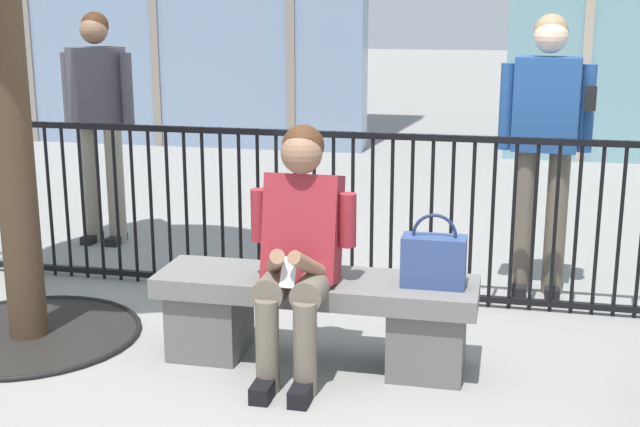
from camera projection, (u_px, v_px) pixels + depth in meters
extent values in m
plane|color=gray|center=(316.00, 361.00, 4.35)|extent=(60.00, 60.00, 0.00)
cube|color=slate|center=(316.00, 286.00, 4.25)|extent=(1.60, 0.44, 0.10)
cube|color=#605E5B|center=(210.00, 320.00, 4.42)|extent=(0.36, 0.37, 0.35)
cube|color=#605E5B|center=(427.00, 338.00, 4.18)|extent=(0.36, 0.37, 0.35)
cylinder|color=#6B6051|center=(278.00, 282.00, 4.09)|extent=(0.15, 0.40, 0.15)
cylinder|color=#6B6051|center=(267.00, 346.00, 3.96)|extent=(0.11, 0.11, 0.45)
cube|color=black|center=(264.00, 388.00, 3.95)|extent=(0.09, 0.22, 0.08)
cylinder|color=#6B6051|center=(315.00, 285.00, 4.05)|extent=(0.15, 0.40, 0.15)
cylinder|color=#6B6051|center=(305.00, 349.00, 3.92)|extent=(0.11, 0.11, 0.45)
cube|color=black|center=(302.00, 392.00, 3.91)|extent=(0.09, 0.22, 0.08)
cube|color=maroon|center=(303.00, 228.00, 4.15)|extent=(0.36, 0.30, 0.55)
cylinder|color=maroon|center=(259.00, 215.00, 4.18)|extent=(0.08, 0.08, 0.26)
cylinder|color=#8E664C|center=(275.00, 263.00, 3.99)|extent=(0.16, 0.28, 0.20)
cylinder|color=maroon|center=(348.00, 220.00, 4.09)|extent=(0.08, 0.08, 0.26)
cylinder|color=#8E664C|center=(309.00, 266.00, 3.95)|extent=(0.16, 0.28, 0.20)
cube|color=silver|center=(289.00, 272.00, 3.92)|extent=(0.07, 0.10, 0.13)
sphere|color=#8E664C|center=(302.00, 153.00, 4.04)|extent=(0.20, 0.20, 0.20)
sphere|color=#472816|center=(303.00, 146.00, 4.06)|extent=(0.20, 0.20, 0.20)
cube|color=#33477F|center=(434.00, 261.00, 4.08)|extent=(0.30, 0.15, 0.25)
torus|color=#1E2A4C|center=(434.00, 235.00, 4.05)|extent=(0.21, 0.02, 0.21)
cylinder|color=#6B6051|center=(523.00, 221.00, 5.31)|extent=(0.13, 0.13, 0.90)
cube|color=black|center=(519.00, 288.00, 5.38)|extent=(0.09, 0.22, 0.06)
cylinder|color=#6B6051|center=(556.00, 223.00, 5.27)|extent=(0.13, 0.13, 0.90)
cube|color=black|center=(552.00, 290.00, 5.33)|extent=(0.09, 0.22, 0.06)
cube|color=#234C8C|center=(547.00, 104.00, 5.12)|extent=(0.40, 0.25, 0.56)
cylinder|color=#234C8C|center=(506.00, 107.00, 5.17)|extent=(0.08, 0.08, 0.52)
cylinder|color=#234C8C|center=(587.00, 109.00, 5.07)|extent=(0.08, 0.08, 0.52)
sphere|color=beige|center=(551.00, 36.00, 5.02)|extent=(0.20, 0.20, 0.20)
sphere|color=#997F59|center=(551.00, 31.00, 5.03)|extent=(0.20, 0.20, 0.20)
cube|color=black|center=(590.00, 99.00, 4.96)|extent=(0.07, 0.01, 0.14)
cylinder|color=gray|center=(91.00, 183.00, 6.44)|extent=(0.13, 0.13, 0.90)
cube|color=black|center=(92.00, 238.00, 6.51)|extent=(0.09, 0.22, 0.06)
cylinder|color=gray|center=(116.00, 184.00, 6.40)|extent=(0.13, 0.13, 0.90)
cube|color=black|center=(116.00, 240.00, 6.46)|extent=(0.09, 0.22, 0.06)
cube|color=#4C4751|center=(97.00, 86.00, 6.25)|extent=(0.42, 0.43, 0.56)
cylinder|color=#4C4751|center=(68.00, 88.00, 6.30)|extent=(0.08, 0.08, 0.52)
cylinder|color=#4C4751|center=(127.00, 89.00, 6.20)|extent=(0.08, 0.08, 0.52)
sphere|color=#8E664C|center=(94.00, 30.00, 6.15)|extent=(0.20, 0.20, 0.20)
sphere|color=#472816|center=(95.00, 26.00, 6.16)|extent=(0.20, 0.20, 0.20)
cylinder|color=black|center=(1.00, 197.00, 5.67)|extent=(0.02, 0.02, 1.03)
cylinder|color=black|center=(17.00, 198.00, 5.65)|extent=(0.02, 0.02, 1.03)
cylinder|color=black|center=(33.00, 199.00, 5.62)|extent=(0.02, 0.02, 1.03)
cylinder|color=black|center=(50.00, 200.00, 5.60)|extent=(0.02, 0.02, 1.03)
cylinder|color=black|center=(66.00, 201.00, 5.57)|extent=(0.02, 0.02, 1.03)
cylinder|color=black|center=(83.00, 202.00, 5.55)|extent=(0.02, 0.02, 1.03)
cylinder|color=black|center=(100.00, 203.00, 5.52)|extent=(0.02, 0.02, 1.03)
cylinder|color=black|center=(117.00, 204.00, 5.50)|extent=(0.02, 0.02, 1.03)
cylinder|color=black|center=(134.00, 204.00, 5.47)|extent=(0.02, 0.02, 1.03)
cylinder|color=black|center=(151.00, 205.00, 5.45)|extent=(0.02, 0.02, 1.03)
cylinder|color=black|center=(169.00, 206.00, 5.42)|extent=(0.02, 0.02, 1.03)
cylinder|color=black|center=(186.00, 207.00, 5.40)|extent=(0.02, 0.02, 1.03)
cylinder|color=black|center=(204.00, 208.00, 5.37)|extent=(0.02, 0.02, 1.03)
cylinder|color=black|center=(222.00, 209.00, 5.35)|extent=(0.02, 0.02, 1.03)
cylinder|color=black|center=(240.00, 210.00, 5.32)|extent=(0.02, 0.02, 1.03)
cylinder|color=black|center=(258.00, 211.00, 5.30)|extent=(0.02, 0.02, 1.03)
cylinder|color=black|center=(277.00, 212.00, 5.27)|extent=(0.02, 0.02, 1.03)
cylinder|color=black|center=(295.00, 213.00, 5.25)|extent=(0.02, 0.02, 1.03)
cylinder|color=black|center=(314.00, 214.00, 5.22)|extent=(0.02, 0.02, 1.03)
cylinder|color=black|center=(333.00, 215.00, 5.20)|extent=(0.02, 0.02, 1.03)
cylinder|color=black|center=(352.00, 216.00, 5.17)|extent=(0.02, 0.02, 1.03)
cylinder|color=black|center=(372.00, 217.00, 5.15)|extent=(0.02, 0.02, 1.03)
cylinder|color=black|center=(391.00, 218.00, 5.12)|extent=(0.02, 0.02, 1.03)
cylinder|color=black|center=(411.00, 219.00, 5.10)|extent=(0.02, 0.02, 1.03)
cylinder|color=black|center=(431.00, 220.00, 5.07)|extent=(0.02, 0.02, 1.03)
cylinder|color=black|center=(451.00, 222.00, 5.05)|extent=(0.02, 0.02, 1.03)
cylinder|color=black|center=(472.00, 223.00, 5.02)|extent=(0.02, 0.02, 1.03)
cylinder|color=black|center=(492.00, 224.00, 5.00)|extent=(0.02, 0.02, 1.03)
cylinder|color=black|center=(513.00, 225.00, 4.97)|extent=(0.02, 0.02, 1.03)
cylinder|color=black|center=(534.00, 226.00, 4.95)|extent=(0.02, 0.02, 1.03)
cylinder|color=black|center=(555.00, 227.00, 4.92)|extent=(0.02, 0.02, 1.03)
cylinder|color=black|center=(576.00, 228.00, 4.90)|extent=(0.02, 0.02, 1.03)
cylinder|color=black|center=(598.00, 229.00, 4.87)|extent=(0.02, 0.02, 1.03)
cylinder|color=black|center=(620.00, 231.00, 4.85)|extent=(0.02, 0.02, 1.03)
cube|color=black|center=(352.00, 289.00, 5.28)|extent=(7.59, 0.04, 0.04)
cube|color=black|center=(353.00, 135.00, 5.05)|extent=(7.59, 0.04, 0.04)
cylinder|color=black|center=(30.00, 335.00, 4.67)|extent=(1.18, 1.18, 0.01)
torus|color=black|center=(30.00, 334.00, 4.67)|extent=(1.21, 1.21, 0.03)
cylinder|color=#423021|center=(2.00, 17.00, 4.27)|extent=(0.20, 0.20, 3.40)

